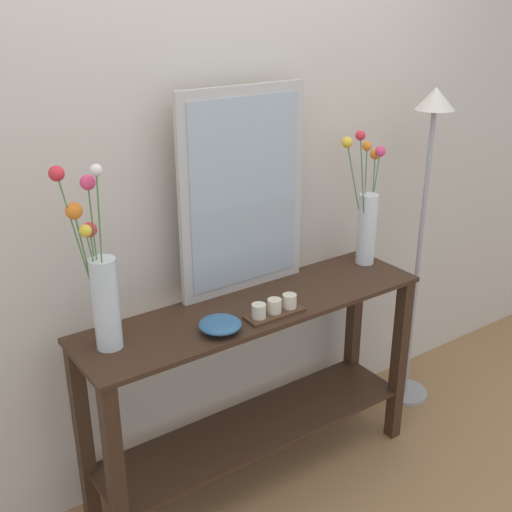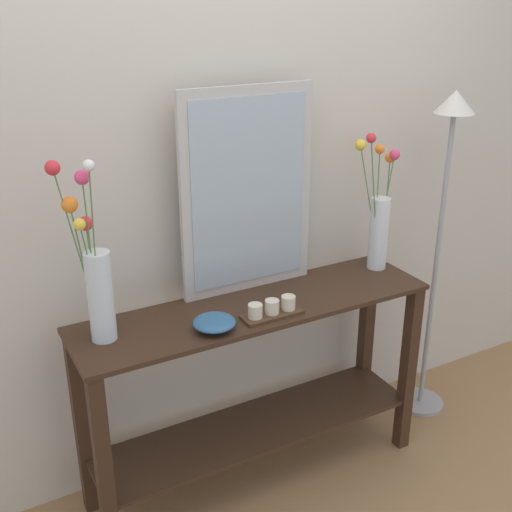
{
  "view_description": "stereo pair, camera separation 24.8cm",
  "coord_description": "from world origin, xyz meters",
  "px_view_note": "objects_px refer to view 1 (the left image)",
  "views": [
    {
      "loc": [
        -1.31,
        -1.88,
        2.02
      ],
      "look_at": [
        0.0,
        0.0,
        1.07
      ],
      "focal_mm": 44.8,
      "sensor_mm": 36.0,
      "label": 1
    },
    {
      "loc": [
        -1.1,
        -2.01,
        2.02
      ],
      "look_at": [
        0.0,
        0.0,
        1.07
      ],
      "focal_mm": 44.8,
      "sensor_mm": 36.0,
      "label": 2
    }
  ],
  "objects_px": {
    "vase_right": "(367,215)",
    "decorative_bowl": "(220,325)",
    "mirror_leaning": "(243,193)",
    "floor_lamp": "(425,200)",
    "tall_vase_left": "(101,285)",
    "console_table": "(256,374)",
    "candle_tray": "(274,308)"
  },
  "relations": [
    {
      "from": "tall_vase_left",
      "to": "candle_tray",
      "type": "distance_m",
      "value": 0.68
    },
    {
      "from": "candle_tray",
      "to": "decorative_bowl",
      "type": "relative_size",
      "value": 1.52
    },
    {
      "from": "candle_tray",
      "to": "decorative_bowl",
      "type": "height_order",
      "value": "candle_tray"
    },
    {
      "from": "mirror_leaning",
      "to": "floor_lamp",
      "type": "xyz_separation_m",
      "value": [
        0.97,
        -0.11,
        -0.18
      ]
    },
    {
      "from": "mirror_leaning",
      "to": "vase_right",
      "type": "distance_m",
      "value": 0.65
    },
    {
      "from": "candle_tray",
      "to": "floor_lamp",
      "type": "relative_size",
      "value": 0.15
    },
    {
      "from": "tall_vase_left",
      "to": "candle_tray",
      "type": "relative_size",
      "value": 2.76
    },
    {
      "from": "mirror_leaning",
      "to": "tall_vase_left",
      "type": "relative_size",
      "value": 1.25
    },
    {
      "from": "floor_lamp",
      "to": "console_table",
      "type": "bearing_deg",
      "value": -177.28
    },
    {
      "from": "tall_vase_left",
      "to": "floor_lamp",
      "type": "bearing_deg",
      "value": 0.47
    },
    {
      "from": "vase_right",
      "to": "floor_lamp",
      "type": "relative_size",
      "value": 0.39
    },
    {
      "from": "decorative_bowl",
      "to": "floor_lamp",
      "type": "xyz_separation_m",
      "value": [
        1.25,
        0.15,
        0.22
      ]
    },
    {
      "from": "console_table",
      "to": "tall_vase_left",
      "type": "height_order",
      "value": "tall_vase_left"
    },
    {
      "from": "console_table",
      "to": "tall_vase_left",
      "type": "xyz_separation_m",
      "value": [
        -0.62,
        0.03,
        0.57
      ]
    },
    {
      "from": "console_table",
      "to": "tall_vase_left",
      "type": "relative_size",
      "value": 2.22
    },
    {
      "from": "console_table",
      "to": "vase_right",
      "type": "height_order",
      "value": "vase_right"
    },
    {
      "from": "mirror_leaning",
      "to": "decorative_bowl",
      "type": "height_order",
      "value": "mirror_leaning"
    },
    {
      "from": "vase_right",
      "to": "candle_tray",
      "type": "bearing_deg",
      "value": -164.01
    },
    {
      "from": "vase_right",
      "to": "console_table",
      "type": "bearing_deg",
      "value": -173.4
    },
    {
      "from": "tall_vase_left",
      "to": "vase_right",
      "type": "height_order",
      "value": "tall_vase_left"
    },
    {
      "from": "console_table",
      "to": "floor_lamp",
      "type": "distance_m",
      "value": 1.17
    },
    {
      "from": "tall_vase_left",
      "to": "vase_right",
      "type": "distance_m",
      "value": 1.28
    },
    {
      "from": "vase_right",
      "to": "decorative_bowl",
      "type": "relative_size",
      "value": 3.91
    },
    {
      "from": "decorative_bowl",
      "to": "console_table",
      "type": "bearing_deg",
      "value": 23.48
    },
    {
      "from": "console_table",
      "to": "floor_lamp",
      "type": "height_order",
      "value": "floor_lamp"
    },
    {
      "from": "console_table",
      "to": "decorative_bowl",
      "type": "height_order",
      "value": "decorative_bowl"
    },
    {
      "from": "mirror_leaning",
      "to": "floor_lamp",
      "type": "bearing_deg",
      "value": -6.75
    },
    {
      "from": "candle_tray",
      "to": "decorative_bowl",
      "type": "bearing_deg",
      "value": 177.7
    },
    {
      "from": "vase_right",
      "to": "decorative_bowl",
      "type": "distance_m",
      "value": 0.94
    },
    {
      "from": "tall_vase_left",
      "to": "vase_right",
      "type": "relative_size",
      "value": 1.07
    },
    {
      "from": "console_table",
      "to": "floor_lamp",
      "type": "relative_size",
      "value": 0.92
    },
    {
      "from": "console_table",
      "to": "floor_lamp",
      "type": "bearing_deg",
      "value": 2.72
    }
  ]
}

